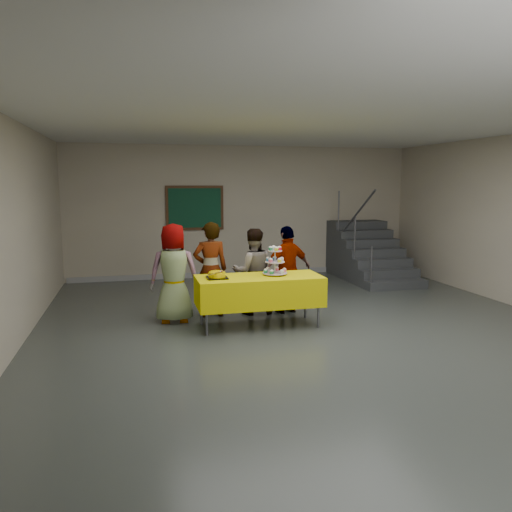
{
  "coord_description": "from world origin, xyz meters",
  "views": [
    {
      "loc": [
        -2.48,
        -6.3,
        2.15
      ],
      "look_at": [
        -0.69,
        1.02,
        1.05
      ],
      "focal_mm": 35.0,
      "sensor_mm": 36.0,
      "label": 1
    }
  ],
  "objects_px": {
    "bear_cake": "(217,274)",
    "noticeboard": "(195,208)",
    "bake_table": "(259,290)",
    "schoolchild_b": "(211,270)",
    "cupcake_stand": "(275,263)",
    "schoolchild_c": "(253,271)",
    "staircase": "(366,256)",
    "schoolchild_a": "(174,273)",
    "schoolchild_d": "(288,270)"
  },
  "relations": [
    {
      "from": "schoolchild_a",
      "to": "cupcake_stand",
      "type": "bearing_deg",
      "value": 167.27
    },
    {
      "from": "bear_cake",
      "to": "schoolchild_d",
      "type": "distance_m",
      "value": 1.48
    },
    {
      "from": "schoolchild_c",
      "to": "bear_cake",
      "type": "bearing_deg",
      "value": 49.69
    },
    {
      "from": "staircase",
      "to": "noticeboard",
      "type": "distance_m",
      "value": 4.08
    },
    {
      "from": "cupcake_stand",
      "to": "schoolchild_d",
      "type": "relative_size",
      "value": 0.31
    },
    {
      "from": "cupcake_stand",
      "to": "schoolchild_d",
      "type": "xyz_separation_m",
      "value": [
        0.4,
        0.63,
        -0.22
      ]
    },
    {
      "from": "schoolchild_c",
      "to": "staircase",
      "type": "height_order",
      "value": "staircase"
    },
    {
      "from": "schoolchild_c",
      "to": "schoolchild_d",
      "type": "bearing_deg",
      "value": 177.93
    },
    {
      "from": "staircase",
      "to": "schoolchild_a",
      "type": "bearing_deg",
      "value": -149.13
    },
    {
      "from": "bake_table",
      "to": "bear_cake",
      "type": "relative_size",
      "value": 5.25
    },
    {
      "from": "bake_table",
      "to": "schoolchild_d",
      "type": "distance_m",
      "value": 0.98
    },
    {
      "from": "staircase",
      "to": "noticeboard",
      "type": "relative_size",
      "value": 1.85
    },
    {
      "from": "bear_cake",
      "to": "noticeboard",
      "type": "xyz_separation_m",
      "value": [
        0.19,
        4.14,
        0.77
      ]
    },
    {
      "from": "bake_table",
      "to": "schoolchild_c",
      "type": "bearing_deg",
      "value": 83.82
    },
    {
      "from": "schoolchild_d",
      "to": "noticeboard",
      "type": "bearing_deg",
      "value": -86.31
    },
    {
      "from": "bake_table",
      "to": "noticeboard",
      "type": "bearing_deg",
      "value": 96.24
    },
    {
      "from": "cupcake_stand",
      "to": "schoolchild_b",
      "type": "height_order",
      "value": "schoolchild_b"
    },
    {
      "from": "bake_table",
      "to": "staircase",
      "type": "xyz_separation_m",
      "value": [
        3.38,
        3.31,
        -0.07
      ]
    },
    {
      "from": "cupcake_stand",
      "to": "schoolchild_c",
      "type": "xyz_separation_m",
      "value": [
        -0.18,
        0.69,
        -0.23
      ]
    },
    {
      "from": "staircase",
      "to": "bake_table",
      "type": "bearing_deg",
      "value": -135.63
    },
    {
      "from": "schoolchild_d",
      "to": "schoolchild_b",
      "type": "bearing_deg",
      "value": -17.02
    },
    {
      "from": "schoolchild_c",
      "to": "noticeboard",
      "type": "xyz_separation_m",
      "value": [
        -0.53,
        3.4,
        0.89
      ]
    },
    {
      "from": "schoolchild_b",
      "to": "schoolchild_c",
      "type": "xyz_separation_m",
      "value": [
        0.7,
        -0.0,
        -0.06
      ]
    },
    {
      "from": "schoolchild_b",
      "to": "staircase",
      "type": "xyz_separation_m",
      "value": [
        4.01,
        2.56,
        -0.28
      ]
    },
    {
      "from": "bake_table",
      "to": "schoolchild_c",
      "type": "xyz_separation_m",
      "value": [
        0.08,
        0.75,
        0.16
      ]
    },
    {
      "from": "schoolchild_d",
      "to": "noticeboard",
      "type": "height_order",
      "value": "noticeboard"
    },
    {
      "from": "schoolchild_a",
      "to": "schoolchild_d",
      "type": "relative_size",
      "value": 1.06
    },
    {
      "from": "cupcake_stand",
      "to": "schoolchild_b",
      "type": "bearing_deg",
      "value": 141.99
    },
    {
      "from": "schoolchild_b",
      "to": "schoolchild_a",
      "type": "bearing_deg",
      "value": 16.7
    },
    {
      "from": "bake_table",
      "to": "staircase",
      "type": "relative_size",
      "value": 0.78
    },
    {
      "from": "cupcake_stand",
      "to": "staircase",
      "type": "relative_size",
      "value": 0.19
    },
    {
      "from": "schoolchild_a",
      "to": "schoolchild_b",
      "type": "relative_size",
      "value": 1.0
    },
    {
      "from": "noticeboard",
      "to": "schoolchild_c",
      "type": "bearing_deg",
      "value": -81.05
    },
    {
      "from": "cupcake_stand",
      "to": "schoolchild_d",
      "type": "bearing_deg",
      "value": 57.29
    },
    {
      "from": "schoolchild_d",
      "to": "staircase",
      "type": "bearing_deg",
      "value": -150.35
    },
    {
      "from": "bake_table",
      "to": "noticeboard",
      "type": "height_order",
      "value": "noticeboard"
    },
    {
      "from": "schoolchild_a",
      "to": "staircase",
      "type": "xyz_separation_m",
      "value": [
        4.61,
        2.75,
        -0.29
      ]
    },
    {
      "from": "schoolchild_a",
      "to": "noticeboard",
      "type": "height_order",
      "value": "noticeboard"
    },
    {
      "from": "bake_table",
      "to": "schoolchild_a",
      "type": "distance_m",
      "value": 1.36
    },
    {
      "from": "schoolchild_c",
      "to": "bake_table",
      "type": "bearing_deg",
      "value": 87.45
    },
    {
      "from": "cupcake_stand",
      "to": "schoolchild_c",
      "type": "height_order",
      "value": "schoolchild_c"
    },
    {
      "from": "bear_cake",
      "to": "schoolchild_b",
      "type": "distance_m",
      "value": 0.75
    },
    {
      "from": "schoolchild_c",
      "to": "noticeboard",
      "type": "height_order",
      "value": "noticeboard"
    },
    {
      "from": "bear_cake",
      "to": "cupcake_stand",
      "type": "bearing_deg",
      "value": 3.84
    },
    {
      "from": "staircase",
      "to": "bear_cake",
      "type": "bearing_deg",
      "value": -140.58
    },
    {
      "from": "schoolchild_d",
      "to": "schoolchild_c",
      "type": "bearing_deg",
      "value": -19.96
    },
    {
      "from": "cupcake_stand",
      "to": "noticeboard",
      "type": "distance_m",
      "value": 4.2
    },
    {
      "from": "bake_table",
      "to": "schoolchild_b",
      "type": "distance_m",
      "value": 1.0
    },
    {
      "from": "schoolchild_a",
      "to": "schoolchild_b",
      "type": "height_order",
      "value": "schoolchild_a"
    },
    {
      "from": "schoolchild_a",
      "to": "bake_table",
      "type": "bearing_deg",
      "value": 161.1
    }
  ]
}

